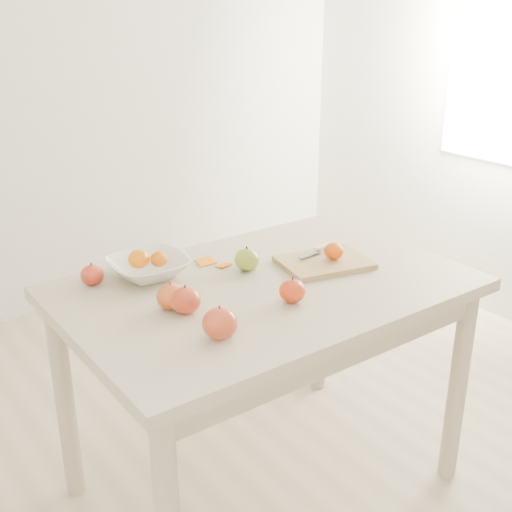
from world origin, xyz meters
TOP-DOWN VIEW (x-y plane):
  - ground at (0.00, 0.00)m, footprint 3.50×3.50m
  - table at (0.00, 0.00)m, footprint 1.20×0.80m
  - cutting_board at (0.23, 0.00)m, footprint 0.31×0.26m
  - board_tangerine at (0.26, -0.01)m, footprint 0.06×0.06m
  - fruit_bowl at (-0.26, 0.25)m, footprint 0.24×0.24m
  - bowl_tangerine_near at (-0.29, 0.26)m, footprint 0.07×0.07m
  - bowl_tangerine_far at (-0.23, 0.24)m, footprint 0.05×0.05m
  - orange_peel_a at (-0.07, 0.24)m, footprint 0.06×0.05m
  - orange_peel_b at (-0.03, 0.18)m, footprint 0.05×0.04m
  - paring_knife at (0.28, 0.07)m, footprint 0.17×0.05m
  - apple_green at (0.01, 0.11)m, footprint 0.08×0.08m
  - apple_red_c at (-0.30, -0.20)m, footprint 0.09×0.09m
  - apple_red_a at (-0.43, 0.29)m, footprint 0.07×0.07m
  - apple_red_d at (-0.32, 0.01)m, footprint 0.08×0.08m
  - apple_red_b at (-0.29, -0.03)m, footprint 0.08×0.08m
  - apple_red_e at (-0.02, -0.15)m, footprint 0.08×0.08m

SIDE VIEW (x-z plane):
  - ground at x=0.00m, z-range 0.00..0.00m
  - table at x=0.00m, z-range 0.28..1.03m
  - orange_peel_a at x=-0.07m, z-range 0.75..0.76m
  - orange_peel_b at x=-0.03m, z-range 0.75..0.76m
  - cutting_board at x=0.23m, z-range 0.75..0.77m
  - paring_knife at x=0.28m, z-range 0.77..0.78m
  - fruit_bowl at x=-0.26m, z-range 0.75..0.81m
  - apple_red_a at x=-0.43m, z-range 0.75..0.81m
  - apple_red_e at x=-0.02m, z-range 0.75..0.82m
  - apple_green at x=0.01m, z-range 0.75..0.82m
  - apple_red_d at x=-0.32m, z-range 0.75..0.82m
  - apple_red_b at x=-0.29m, z-range 0.75..0.82m
  - apple_red_c at x=-0.30m, z-range 0.75..0.83m
  - board_tangerine at x=0.26m, z-range 0.77..0.82m
  - bowl_tangerine_far at x=-0.23m, z-range 0.78..0.83m
  - bowl_tangerine_near at x=-0.29m, z-range 0.78..0.84m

